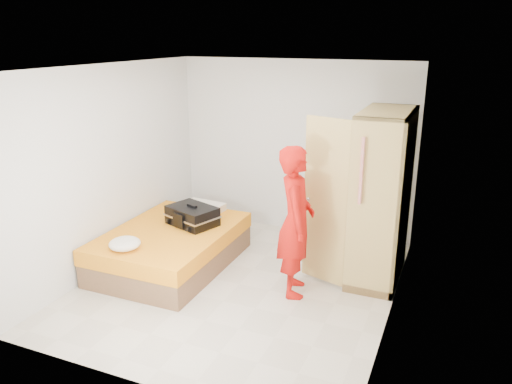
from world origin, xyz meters
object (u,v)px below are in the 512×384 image
at_px(round_cushion, 125,244).
at_px(wardrobe, 377,201).
at_px(person, 296,221).
at_px(suitcase, 192,216).
at_px(bed, 172,247).

bearing_deg(round_cushion, wardrobe, 28.61).
bearing_deg(wardrobe, person, -135.69).
bearing_deg(suitcase, round_cushion, -88.47).
bearing_deg(wardrobe, suitcase, -169.31).
bearing_deg(suitcase, wardrobe, 30.43).
xyz_separation_m(bed, round_cushion, (-0.17, -0.73, 0.32)).
bearing_deg(suitcase, person, 8.02).
xyz_separation_m(bed, wardrobe, (2.50, 0.72, 0.75)).
bearing_deg(suitcase, bed, -100.94).
relative_size(wardrobe, suitcase, 2.75).
xyz_separation_m(wardrobe, round_cushion, (-2.67, -1.46, -0.43)).
height_order(bed, suitcase, suitcase).
height_order(suitcase, round_cushion, suitcase).
xyz_separation_m(suitcase, round_cushion, (-0.33, -1.01, -0.05)).
relative_size(bed, round_cushion, 5.42).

